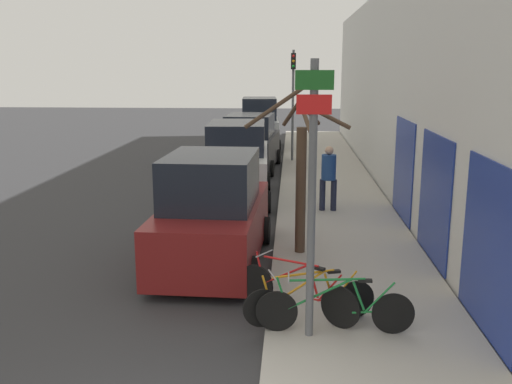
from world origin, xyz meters
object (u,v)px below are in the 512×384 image
Objects in this scene: parked_car_1 at (237,166)px; pedestrian_near at (329,174)px; parked_car_0 at (213,215)px; parked_car_2 at (250,145)px; parked_car_3 at (259,126)px; bicycle_2 at (296,291)px; bicycle_1 at (310,300)px; bicycle_0 at (335,309)px; signpost at (312,194)px; traffic_light at (293,90)px; street_tree at (301,172)px.

pedestrian_near is at bearing -33.88° from parked_car_1.
parked_car_2 is at bearing 92.16° from parked_car_0.
parked_car_2 is 1.05× the size of parked_car_3.
parked_car_2 is at bearing 40.60° from bicycle_2.
bicycle_1 is at bearing -78.51° from parked_car_2.
bicycle_1 is at bearing 46.97° from bicycle_0.
bicycle_2 is (-0.18, 0.70, -1.73)m from signpost.
traffic_light is (1.65, 6.82, 1.95)m from parked_car_1.
pedestrian_near is at bearing -3.39° from bicycle_0.
bicycle_1 is 0.58× the size of street_tree.
street_tree reaches higher than parked_car_2.
parked_car_1 is at bearing 13.60° from bicycle_0.
parked_car_0 is 0.94× the size of parked_car_1.
street_tree is (0.09, 3.16, 1.32)m from bicycle_2.
street_tree is at bearing 91.43° from signpost.
parked_car_1 is at bearing -86.42° from parked_car_2.
bicycle_2 is 0.42× the size of parked_car_3.
parked_car_0 is 1.02× the size of parked_car_3.
bicycle_2 is at bearing 42.72° from bicycle_0.
parked_car_0 is at bearing 59.33° from pedestrian_near.
parked_car_2 is at bearing -138.94° from traffic_light.
traffic_light is (-0.17, 12.02, 1.18)m from street_tree.
pedestrian_near is at bearing -83.37° from traffic_light.
signpost is 0.88× the size of parked_car_3.
pedestrian_near is at bearing -81.76° from parked_car_3.
bicycle_0 is 1.24× the size of bicycle_2.
pedestrian_near is 3.75m from street_tree.
traffic_light reaches higher than signpost.
parked_car_1 is at bearing 101.93° from signpost.
pedestrian_near is 0.39× the size of traffic_light.
bicycle_0 is 0.81m from bicycle_2.
traffic_light is (-0.29, 15.45, 2.52)m from bicycle_1.
parked_car_0 is 0.97× the size of parked_car_2.
parked_car_0 is 12.71m from traffic_light.
parked_car_1 is 1.03× the size of parked_car_2.
parked_car_2 is (-1.72, 13.75, 0.46)m from bicycle_2.
signpost is 0.82× the size of parked_car_1.
parked_car_0 is 4.79m from pedestrian_near.
parked_car_3 is (-1.90, 19.70, 0.62)m from bicycle_1.
bicycle_1 is 19.80m from parked_car_3.
parked_car_2 is at bearing 97.51° from signpost.
bicycle_1 is 14.16m from parked_car_2.
bicycle_1 is at bearing -88.94° from traffic_light.
street_tree is (1.78, 0.43, 0.83)m from parked_car_0.
signpost is 1.96× the size of bicycle_1.
parked_car_0 is (-2.25, 3.32, 0.50)m from bicycle_0.
parked_car_1 is 1.08× the size of parked_car_3.
bicycle_0 reaches higher than bicycle_1.
parked_car_3 is at bearing -10.80° from bicycle_1.
bicycle_0 is 0.52× the size of traffic_light.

